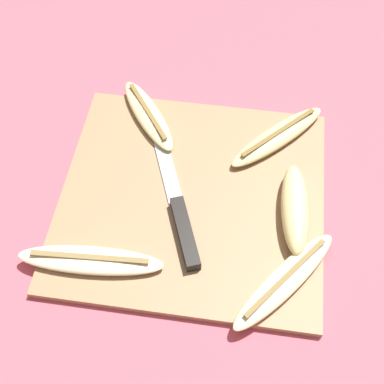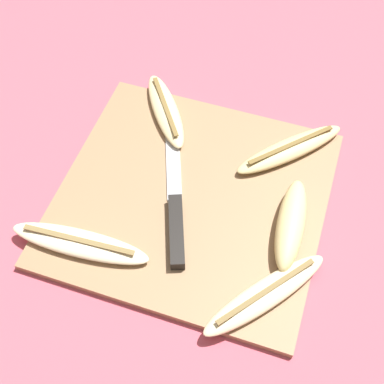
{
  "view_description": "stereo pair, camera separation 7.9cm",
  "coord_description": "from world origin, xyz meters",
  "px_view_note": "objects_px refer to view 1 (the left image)",
  "views": [
    {
      "loc": [
        0.06,
        -0.44,
        0.68
      ],
      "look_at": [
        0.0,
        0.0,
        0.02
      ],
      "focal_mm": 50.0,
      "sensor_mm": 36.0,
      "label": 1
    },
    {
      "loc": [
        0.14,
        -0.42,
        0.68
      ],
      "look_at": [
        0.0,
        0.0,
        0.02
      ],
      "focal_mm": 50.0,
      "sensor_mm": 36.0,
      "label": 2
    }
  ],
  "objects_px": {
    "knife": "(180,217)",
    "banana_spotted_left": "(278,136)",
    "banana_cream_curved": "(285,280)",
    "banana_ripe_center": "(148,115)",
    "banana_bright_far": "(90,260)",
    "banana_golden_short": "(295,208)"
  },
  "relations": [
    {
      "from": "banana_spotted_left",
      "to": "knife",
      "type": "bearing_deg",
      "value": -127.48
    },
    {
      "from": "banana_spotted_left",
      "to": "banana_golden_short",
      "type": "bearing_deg",
      "value": -77.48
    },
    {
      "from": "banana_cream_curved",
      "to": "banana_golden_short",
      "type": "xyz_separation_m",
      "value": [
        0.01,
        0.11,
        0.01
      ]
    },
    {
      "from": "banana_cream_curved",
      "to": "banana_ripe_center",
      "type": "relative_size",
      "value": 1.12
    },
    {
      "from": "banana_bright_far",
      "to": "banana_cream_curved",
      "type": "bearing_deg",
      "value": 1.62
    },
    {
      "from": "banana_cream_curved",
      "to": "banana_ripe_center",
      "type": "bearing_deg",
      "value": 131.7
    },
    {
      "from": "banana_spotted_left",
      "to": "banana_golden_short",
      "type": "relative_size",
      "value": 1.07
    },
    {
      "from": "knife",
      "to": "banana_spotted_left",
      "type": "relative_size",
      "value": 1.55
    },
    {
      "from": "knife",
      "to": "banana_cream_curved",
      "type": "relative_size",
      "value": 1.43
    },
    {
      "from": "banana_cream_curved",
      "to": "banana_bright_far",
      "type": "bearing_deg",
      "value": -178.38
    },
    {
      "from": "banana_cream_curved",
      "to": "banana_bright_far",
      "type": "distance_m",
      "value": 0.26
    },
    {
      "from": "banana_bright_far",
      "to": "banana_ripe_center",
      "type": "bearing_deg",
      "value": 84.12
    },
    {
      "from": "knife",
      "to": "banana_spotted_left",
      "type": "xyz_separation_m",
      "value": [
        0.13,
        0.17,
        0.0
      ]
    },
    {
      "from": "knife",
      "to": "banana_golden_short",
      "type": "relative_size",
      "value": 1.66
    },
    {
      "from": "knife",
      "to": "banana_ripe_center",
      "type": "distance_m",
      "value": 0.2
    },
    {
      "from": "banana_cream_curved",
      "to": "banana_golden_short",
      "type": "distance_m",
      "value": 0.11
    },
    {
      "from": "knife",
      "to": "banana_spotted_left",
      "type": "bearing_deg",
      "value": 31.21
    },
    {
      "from": "knife",
      "to": "banana_spotted_left",
      "type": "distance_m",
      "value": 0.21
    },
    {
      "from": "knife",
      "to": "banana_bright_far",
      "type": "height_order",
      "value": "banana_bright_far"
    },
    {
      "from": "banana_cream_curved",
      "to": "banana_spotted_left",
      "type": "xyz_separation_m",
      "value": [
        -0.02,
        0.25,
        -0.0
      ]
    },
    {
      "from": "banana_golden_short",
      "to": "banana_bright_far",
      "type": "distance_m",
      "value": 0.3
    },
    {
      "from": "knife",
      "to": "banana_ripe_center",
      "type": "bearing_deg",
      "value": 92.67
    }
  ]
}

